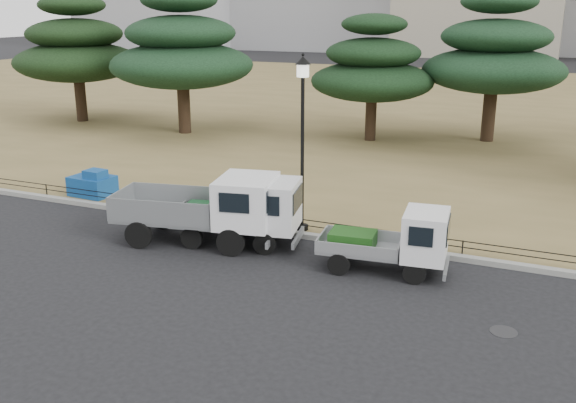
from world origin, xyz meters
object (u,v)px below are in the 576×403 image
at_px(truck_large, 205,206).
at_px(street_lamp, 303,115).
at_px(tarp_pile, 93,185).
at_px(truck_kei_front, 246,212).
at_px(truck_kei_rear, 393,241).

height_order(truck_large, street_lamp, street_lamp).
xyz_separation_m(truck_large, tarp_pile, (-6.10, 2.30, -0.61)).
distance_m(truck_kei_front, tarp_pile, 7.52).
distance_m(truck_large, truck_kei_front, 1.24).
bearing_deg(truck_kei_rear, truck_kei_front, 169.68).
bearing_deg(truck_kei_rear, street_lamp, 145.85).
relative_size(truck_large, street_lamp, 0.96).
bearing_deg(street_lamp, truck_kei_front, -129.75).
distance_m(truck_large, tarp_pile, 6.55).
relative_size(truck_kei_rear, street_lamp, 0.66).
bearing_deg(truck_kei_front, street_lamp, 39.13).
bearing_deg(tarp_pile, truck_kei_rear, -10.92).
height_order(truck_large, truck_kei_rear, truck_large).
height_order(truck_kei_front, truck_kei_rear, truck_kei_front).
xyz_separation_m(truck_kei_front, truck_kei_rear, (4.52, -0.35, -0.11)).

